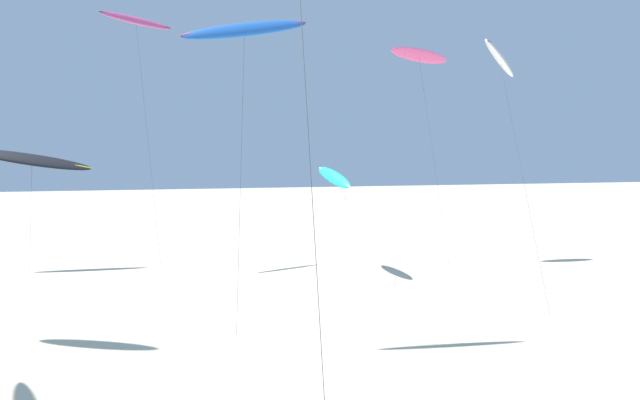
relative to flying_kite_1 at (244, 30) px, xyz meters
The scene contains 6 objects.
flying_kite_1 is the anchor object (origin of this frame).
flying_kite_2 17.82m from the flying_kite_1, 56.48° to the left, with size 1.91×11.47×7.43m.
flying_kite_5 24.94m from the flying_kite_1, 119.23° to the left, with size 8.57×3.93×8.82m.
flying_kite_6 26.81m from the flying_kite_1, 47.06° to the left, with size 4.97×9.28×17.06m.
flying_kite_9 23.98m from the flying_kite_1, 100.12° to the left, with size 5.66×10.37×19.19m.
flying_kite_10 16.84m from the flying_kite_1, 13.54° to the left, with size 5.26×10.49×15.21m.
Camera 1 is at (-6.30, -3.29, 8.31)m, focal length 39.49 mm.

